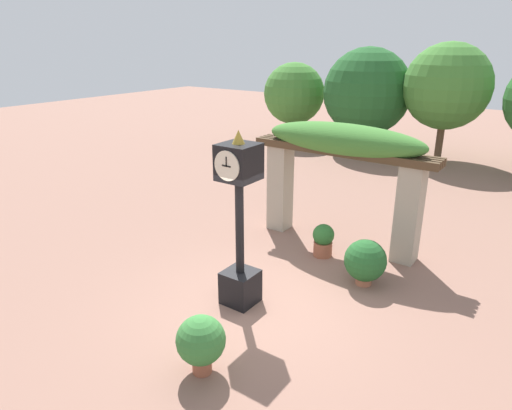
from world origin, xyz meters
TOP-DOWN VIEW (x-y plane):
  - ground_plane at (0.00, 0.00)m, footprint 60.00×60.00m
  - pedestal_clock at (-0.29, -0.05)m, footprint 0.62×0.67m
  - pergola at (0.00, 3.41)m, footprint 4.36×1.09m
  - potted_plant_near_left at (0.41, -1.90)m, footprint 0.73×0.73m
  - potted_plant_near_right at (1.33, 1.91)m, footprint 0.84×0.84m
  - potted_plant_far_left at (0.06, 2.58)m, footprint 0.48×0.48m
  - tree_line at (0.29, 12.88)m, footprint 16.76×4.14m

SIDE VIEW (x-z plane):
  - ground_plane at x=0.00m, z-range 0.00..0.00m
  - potted_plant_far_left at x=0.06m, z-range 0.02..0.77m
  - potted_plant_near_right at x=1.33m, z-range 0.04..0.98m
  - potted_plant_near_left at x=0.41m, z-range 0.07..0.99m
  - pedestal_clock at x=-0.29m, z-range -0.01..3.23m
  - pergola at x=0.00m, z-range 0.71..3.59m
  - tree_line at x=0.29m, z-range 0.35..4.93m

